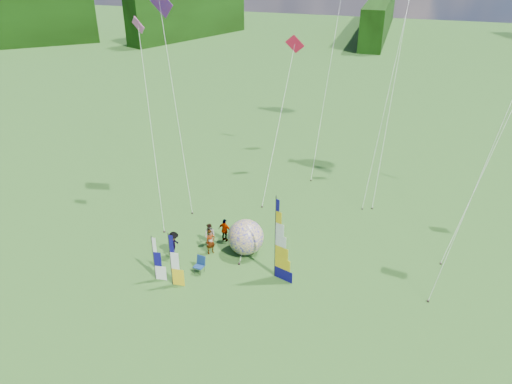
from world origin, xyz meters
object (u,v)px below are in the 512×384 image
(spectator_a, at_px, (211,242))
(spectator_b, at_px, (210,235))
(feather_banner_main, at_px, (275,239))
(bol_inflatable, at_px, (246,237))
(spectator_c, at_px, (174,245))
(camp_chair, at_px, (199,265))
(spectator_d, at_px, (225,230))
(side_banner_far, at_px, (154,259))
(side_banner_left, at_px, (171,260))
(kite_whale, at_px, (397,63))

(spectator_a, height_order, spectator_b, spectator_a)
(feather_banner_main, bearing_deg, bol_inflatable, 161.98)
(feather_banner_main, xyz_separation_m, spectator_c, (-6.75, 0.16, -1.79))
(camp_chair, bearing_deg, spectator_a, 101.28)
(spectator_d, bearing_deg, side_banner_far, 75.84)
(feather_banner_main, relative_size, side_banner_left, 1.54)
(side_banner_left, distance_m, spectator_b, 4.76)
(side_banner_left, xyz_separation_m, bol_inflatable, (3.19, 4.47, -0.58))
(camp_chair, bearing_deg, bol_inflatable, 63.52)
(camp_chair, xyz_separation_m, kite_whale, (9.94, 17.13, 9.25))
(bol_inflatable, bearing_deg, spectator_a, -161.43)
(side_banner_far, bearing_deg, spectator_c, 82.21)
(side_banner_left, distance_m, side_banner_far, 1.24)
(spectator_b, distance_m, camp_chair, 3.13)
(spectator_a, bearing_deg, bol_inflatable, -25.80)
(spectator_c, relative_size, camp_chair, 1.68)
(side_banner_left, relative_size, spectator_c, 1.92)
(bol_inflatable, height_order, kite_whale, kite_whale)
(spectator_b, relative_size, spectator_c, 0.87)
(feather_banner_main, distance_m, spectator_c, 6.98)
(side_banner_left, bearing_deg, spectator_d, 72.19)
(side_banner_left, bearing_deg, spectator_c, 109.06)
(side_banner_left, height_order, spectator_b, side_banner_left)
(spectator_a, relative_size, spectator_b, 1.08)
(bol_inflatable, height_order, camp_chair, bol_inflatable)
(bol_inflatable, height_order, spectator_d, bol_inflatable)
(spectator_d, relative_size, camp_chair, 1.55)
(feather_banner_main, relative_size, side_banner_far, 1.80)
(spectator_a, bearing_deg, side_banner_left, -149.55)
(side_banner_left, xyz_separation_m, kite_whale, (11.03, 18.67, 8.04))
(camp_chair, bearing_deg, spectator_d, 94.39)
(bol_inflatable, distance_m, camp_chair, 3.66)
(spectator_c, xyz_separation_m, spectator_d, (2.52, 2.66, -0.07))
(spectator_c, relative_size, spectator_d, 1.08)
(bol_inflatable, distance_m, spectator_b, 2.61)
(feather_banner_main, bearing_deg, side_banner_left, -135.70)
(spectator_c, xyz_separation_m, camp_chair, (2.19, -1.16, -0.37))
(spectator_b, height_order, spectator_d, spectator_d)
(feather_banner_main, xyz_separation_m, side_banner_far, (-6.85, -2.37, -1.20))
(spectator_a, distance_m, camp_chair, 2.22)
(spectator_b, xyz_separation_m, spectator_c, (-1.71, -1.92, 0.11))
(feather_banner_main, xyz_separation_m, kite_whale, (5.38, 16.12, 7.09))
(bol_inflatable, relative_size, kite_whale, 0.12)
(spectator_b, relative_size, camp_chair, 1.47)
(side_banner_far, distance_m, spectator_b, 4.85)
(side_banner_left, xyz_separation_m, spectator_d, (1.42, 5.37, -0.91))
(spectator_c, bearing_deg, spectator_b, -46.08)
(spectator_c, height_order, kite_whale, kite_whale)
(kite_whale, bearing_deg, spectator_b, -103.24)
(side_banner_far, relative_size, spectator_c, 1.64)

